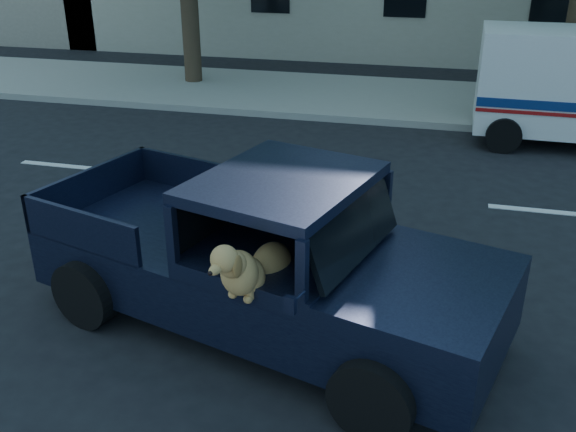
# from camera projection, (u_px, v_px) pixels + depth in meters

# --- Properties ---
(ground) EXTENTS (120.00, 120.00, 0.00)m
(ground) POSITION_uv_depth(u_px,v_px,m) (209.00, 294.00, 7.38)
(ground) COLOR black
(ground) RESTS_ON ground
(far_sidewalk) EXTENTS (60.00, 4.00, 0.15)m
(far_sidewalk) POSITION_uv_depth(u_px,v_px,m) (343.00, 96.00, 15.45)
(far_sidewalk) COLOR gray
(far_sidewalk) RESTS_ON ground
(lane_stripes) EXTENTS (21.60, 0.14, 0.01)m
(lane_stripes) POSITION_uv_depth(u_px,v_px,m) (408.00, 198.00, 9.93)
(lane_stripes) COLOR silver
(lane_stripes) RESTS_ON ground
(pickup_truck) EXTENTS (5.15, 3.15, 1.73)m
(pickup_truck) POSITION_uv_depth(u_px,v_px,m) (257.00, 275.00, 6.63)
(pickup_truck) COLOR black
(pickup_truck) RESTS_ON ground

